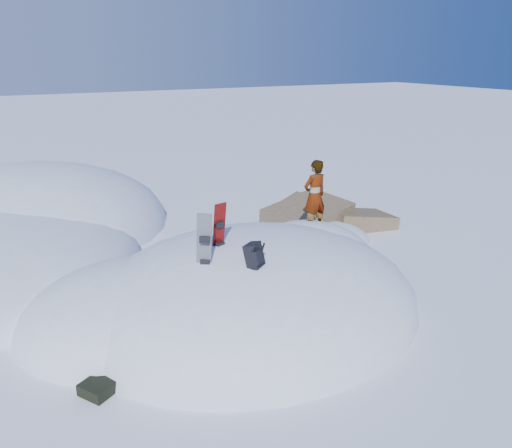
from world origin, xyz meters
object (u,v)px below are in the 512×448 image
snowboard_red (219,237)px  person (315,196)px  backpack (255,255)px  snowboard_dark (204,253)px

snowboard_red → person: (2.85, 1.00, 0.16)m
snowboard_red → backpack: size_ratio=2.70×
backpack → snowboard_dark: bearing=108.6°
snowboard_dark → backpack: size_ratio=2.82×
snowboard_red → backpack: 1.07m
snowboard_red → person: 3.02m
backpack → person: size_ratio=0.30×
snowboard_dark → person: size_ratio=0.85×
snowboard_dark → person: person is taller
backpack → person: person is taller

